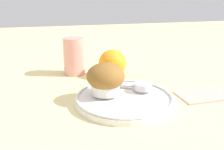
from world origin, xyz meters
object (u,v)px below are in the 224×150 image
object	(u,v)px
butter_knife	(120,85)
juice_glass	(74,56)
muffin	(106,79)
orange_fruit	(112,63)

from	to	relation	value
butter_knife	juice_glass	bearing A→B (deg)	148.12
butter_knife	juice_glass	size ratio (longest dim) A/B	1.18
butter_knife	juice_glass	world-z (taller)	juice_glass
muffin	orange_fruit	size ratio (longest dim) A/B	1.06
orange_fruit	muffin	bearing A→B (deg)	-109.73
butter_knife	juice_glass	distance (m)	0.22
butter_knife	orange_fruit	bearing A→B (deg)	115.45
muffin	juice_glass	bearing A→B (deg)	101.55
muffin	juice_glass	size ratio (longest dim) A/B	0.77
muffin	butter_knife	world-z (taller)	muffin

